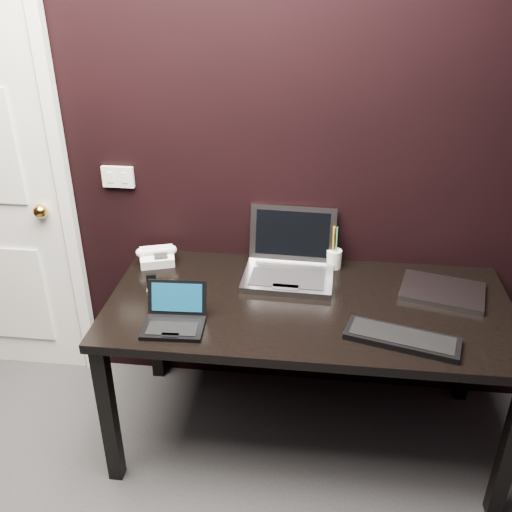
# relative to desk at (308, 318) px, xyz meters

# --- Properties ---
(wall_back) EXTENTS (4.00, 0.00, 4.00)m
(wall_back) POSITION_rel_desk_xyz_m (-0.30, 0.40, 0.64)
(wall_back) COLOR black
(wall_back) RESTS_ON ground
(wall_switch) EXTENTS (0.15, 0.02, 0.10)m
(wall_switch) POSITION_rel_desk_xyz_m (-0.92, 0.39, 0.46)
(wall_switch) COLOR silver
(wall_switch) RESTS_ON wall_back
(desk) EXTENTS (1.70, 0.80, 0.74)m
(desk) POSITION_rel_desk_xyz_m (0.00, 0.00, 0.00)
(desk) COLOR black
(desk) RESTS_ON ground
(netbook) EXTENTS (0.25, 0.22, 0.15)m
(netbook) POSITION_rel_desk_xyz_m (-0.52, -0.23, 0.11)
(netbook) COLOR black
(netbook) RESTS_ON desk
(silver_laptop) EXTENTS (0.41, 0.37, 0.28)m
(silver_laptop) POSITION_rel_desk_xyz_m (-0.10, 0.22, 0.13)
(silver_laptop) COLOR gray
(silver_laptop) RESTS_ON desk
(ext_keyboard) EXTENTS (0.45, 0.25, 0.03)m
(ext_keyboard) POSITION_rel_desk_xyz_m (0.36, -0.23, 0.09)
(ext_keyboard) COLOR black
(ext_keyboard) RESTS_ON desk
(closed_laptop) EXTENTS (0.40, 0.33, 0.02)m
(closed_laptop) POSITION_rel_desk_xyz_m (0.57, 0.14, 0.09)
(closed_laptop) COLOR #959499
(closed_laptop) RESTS_ON desk
(desk_phone) EXTENTS (0.20, 0.19, 0.09)m
(desk_phone) POSITION_rel_desk_xyz_m (-0.73, 0.27, 0.11)
(desk_phone) COLOR white
(desk_phone) RESTS_ON desk
(mobile_phone) EXTENTS (0.06, 0.05, 0.09)m
(mobile_phone) POSITION_rel_desk_xyz_m (-0.68, 0.01, 0.11)
(mobile_phone) COLOR black
(mobile_phone) RESTS_ON desk
(pen_cup) EXTENTS (0.09, 0.09, 0.21)m
(pen_cup) POSITION_rel_desk_xyz_m (0.10, 0.32, 0.13)
(pen_cup) COLOR silver
(pen_cup) RESTS_ON desk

